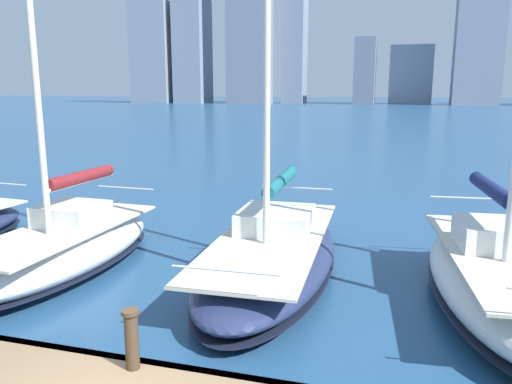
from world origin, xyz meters
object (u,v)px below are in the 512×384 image
object	(u,v)px
sailboat_teal	(272,251)
sailboat_maroon	(65,245)
mooring_post	(132,338)
sailboat_navy	(495,276)

from	to	relation	value
sailboat_teal	sailboat_maroon	size ratio (longest dim) A/B	1.09
mooring_post	sailboat_maroon	bearing A→B (deg)	-45.32
sailboat_navy	mooring_post	size ratio (longest dim) A/B	12.37
sailboat_navy	sailboat_teal	bearing A→B (deg)	-6.88
sailboat_navy	sailboat_maroon	bearing A→B (deg)	2.66
sailboat_navy	mooring_post	xyz separation A→B (m)	(5.67, 5.05, 0.34)
sailboat_teal	mooring_post	distance (m)	5.71
sailboat_teal	mooring_post	size ratio (longest dim) A/B	13.98
sailboat_maroon	mooring_post	xyz separation A→B (m)	(-4.52, 4.57, 0.39)
sailboat_teal	sailboat_maroon	xyz separation A→B (m)	(5.20, 1.08, 0.05)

